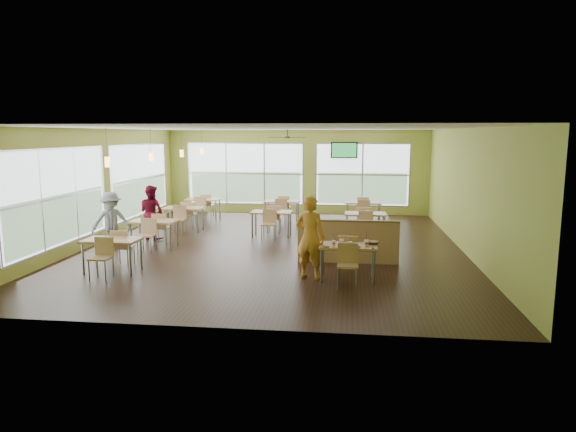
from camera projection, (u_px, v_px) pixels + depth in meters
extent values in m
plane|color=black|center=(274.00, 247.00, 14.03)|extent=(12.00, 12.00, 0.00)
plane|color=white|center=(274.00, 128.00, 13.53)|extent=(12.00, 12.00, 0.00)
cube|color=#A8A744|center=(297.00, 172.00, 19.66)|extent=(10.00, 0.04, 3.20)
cube|color=#A8A744|center=(218.00, 229.00, 7.90)|extent=(10.00, 0.04, 3.20)
cube|color=#A8A744|center=(98.00, 186.00, 14.36)|extent=(0.04, 12.00, 3.20)
cube|color=#A8A744|center=(466.00, 191.00, 13.20)|extent=(0.04, 12.00, 3.20)
cube|color=white|center=(59.00, 198.00, 12.41)|extent=(0.02, 4.50, 2.35)
cube|color=white|center=(141.00, 180.00, 17.31)|extent=(0.02, 4.50, 2.35)
cube|color=white|center=(245.00, 174.00, 19.89)|extent=(4.50, 0.02, 2.35)
cube|color=white|center=(362.00, 175.00, 19.36)|extent=(3.50, 0.02, 2.35)
cube|color=#B7BABC|center=(109.00, 227.00, 15.04)|extent=(0.04, 9.40, 0.05)
cube|color=#B7BABC|center=(303.00, 205.00, 19.80)|extent=(8.00, 0.04, 0.05)
cube|color=#DCAF76|center=(348.00, 246.00, 10.74)|extent=(1.20, 0.70, 0.04)
cube|color=brown|center=(348.00, 247.00, 10.75)|extent=(1.22, 0.71, 0.01)
cylinder|color=slate|center=(321.00, 266.00, 10.58)|extent=(0.05, 0.05, 0.71)
cylinder|color=slate|center=(374.00, 268.00, 10.45)|extent=(0.05, 0.05, 0.71)
cylinder|color=slate|center=(323.00, 259.00, 11.15)|extent=(0.05, 0.05, 0.71)
cylinder|color=slate|center=(373.00, 261.00, 11.02)|extent=(0.05, 0.05, 0.71)
cube|color=#DCAF76|center=(348.00, 253.00, 11.33)|extent=(0.42, 0.42, 0.04)
cube|color=#DCAF76|center=(348.00, 241.00, 11.48)|extent=(0.42, 0.04, 0.40)
cube|color=#DCAF76|center=(348.00, 265.00, 10.25)|extent=(0.42, 0.42, 0.04)
cube|color=#DCAF76|center=(348.00, 257.00, 10.03)|extent=(0.42, 0.04, 0.40)
cube|color=#DCAF76|center=(348.00, 242.00, 12.20)|extent=(2.40, 0.12, 1.00)
cube|color=brown|center=(348.00, 221.00, 12.12)|extent=(2.40, 0.14, 0.04)
cube|color=#DCAF76|center=(112.00, 240.00, 11.35)|extent=(1.20, 0.70, 0.04)
cube|color=brown|center=(112.00, 241.00, 11.35)|extent=(1.22, 0.71, 0.01)
cylinder|color=slate|center=(83.00, 259.00, 11.18)|extent=(0.05, 0.05, 0.71)
cylinder|color=slate|center=(130.00, 260.00, 11.06)|extent=(0.05, 0.05, 0.71)
cylinder|color=slate|center=(96.00, 253.00, 11.75)|extent=(0.05, 0.05, 0.71)
cylinder|color=slate|center=(141.00, 254.00, 11.63)|extent=(0.05, 0.05, 0.71)
cube|color=#DCAF76|center=(123.00, 247.00, 11.93)|extent=(0.42, 0.42, 0.04)
cube|color=#DCAF76|center=(126.00, 236.00, 12.08)|extent=(0.42, 0.04, 0.40)
cube|color=#DCAF76|center=(101.00, 258.00, 10.85)|extent=(0.42, 0.42, 0.04)
cube|color=#DCAF76|center=(96.00, 250.00, 10.63)|extent=(0.42, 0.04, 0.40)
cube|color=#DCAF76|center=(154.00, 221.00, 13.80)|extent=(1.20, 0.70, 0.04)
cube|color=brown|center=(154.00, 222.00, 13.80)|extent=(1.22, 0.71, 0.01)
cylinder|color=slate|center=(131.00, 236.00, 13.64)|extent=(0.05, 0.05, 0.71)
cylinder|color=slate|center=(170.00, 237.00, 13.51)|extent=(0.05, 0.05, 0.71)
cylinder|color=slate|center=(140.00, 232.00, 14.20)|extent=(0.05, 0.05, 0.71)
cylinder|color=slate|center=(177.00, 233.00, 14.08)|extent=(0.05, 0.05, 0.71)
cube|color=#DCAF76|center=(162.00, 228.00, 14.38)|extent=(0.42, 0.42, 0.04)
cube|color=#DCAF76|center=(164.00, 219.00, 14.53)|extent=(0.42, 0.04, 0.40)
cube|color=#DCAF76|center=(147.00, 235.00, 13.30)|extent=(0.42, 0.42, 0.04)
cube|color=#DCAF76|center=(143.00, 228.00, 13.08)|extent=(0.42, 0.04, 0.40)
cube|color=#DCAF76|center=(184.00, 208.00, 16.25)|extent=(1.20, 0.70, 0.04)
cube|color=brown|center=(184.00, 209.00, 16.25)|extent=(1.22, 0.71, 0.01)
cylinder|color=slate|center=(164.00, 221.00, 16.09)|extent=(0.05, 0.05, 0.71)
cylinder|color=slate|center=(198.00, 222.00, 15.96)|extent=(0.05, 0.05, 0.71)
cylinder|color=slate|center=(171.00, 218.00, 16.66)|extent=(0.05, 0.05, 0.71)
cylinder|color=slate|center=(203.00, 218.00, 16.53)|extent=(0.05, 0.05, 0.71)
cube|color=#DCAF76|center=(189.00, 214.00, 16.83)|extent=(0.42, 0.42, 0.04)
cube|color=#DCAF76|center=(191.00, 207.00, 16.98)|extent=(0.42, 0.04, 0.40)
cube|color=#DCAF76|center=(178.00, 220.00, 15.75)|extent=(0.42, 0.42, 0.04)
cube|color=#DCAF76|center=(176.00, 213.00, 15.53)|extent=(0.42, 0.04, 0.40)
cube|color=#DCAF76|center=(203.00, 199.00, 18.41)|extent=(1.20, 0.70, 0.04)
cube|color=brown|center=(203.00, 200.00, 18.41)|extent=(1.22, 0.71, 0.01)
cylinder|color=slate|center=(186.00, 211.00, 18.24)|extent=(0.05, 0.05, 0.71)
cylinder|color=slate|center=(216.00, 211.00, 18.12)|extent=(0.05, 0.05, 0.71)
cylinder|color=slate|center=(191.00, 208.00, 18.81)|extent=(0.05, 0.05, 0.71)
cylinder|color=slate|center=(220.00, 209.00, 18.69)|extent=(0.05, 0.05, 0.71)
cube|color=#DCAF76|center=(207.00, 205.00, 18.99)|extent=(0.42, 0.42, 0.04)
cube|color=#DCAF76|center=(209.00, 198.00, 19.14)|extent=(0.42, 0.04, 0.40)
cube|color=#DCAF76|center=(199.00, 209.00, 17.91)|extent=(0.42, 0.42, 0.04)
cube|color=#DCAF76|center=(197.00, 204.00, 17.69)|extent=(0.42, 0.04, 0.40)
cube|color=#DCAF76|center=(272.00, 212.00, 15.42)|extent=(1.20, 0.70, 0.04)
cube|color=brown|center=(272.00, 213.00, 15.43)|extent=(1.22, 0.71, 0.01)
cylinder|color=slate|center=(252.00, 226.00, 15.26)|extent=(0.05, 0.05, 0.71)
cylinder|color=slate|center=(288.00, 226.00, 15.13)|extent=(0.05, 0.05, 0.71)
cylinder|color=slate|center=(256.00, 222.00, 15.83)|extent=(0.05, 0.05, 0.71)
cylinder|color=slate|center=(290.00, 223.00, 15.70)|extent=(0.05, 0.05, 0.71)
cube|color=#DCAF76|center=(274.00, 218.00, 16.01)|extent=(0.42, 0.42, 0.04)
cube|color=#DCAF76|center=(275.00, 210.00, 16.16)|extent=(0.42, 0.04, 0.40)
cube|color=#DCAF76|center=(269.00, 224.00, 14.93)|extent=(0.42, 0.42, 0.04)
cube|color=#DCAF76|center=(268.00, 218.00, 14.71)|extent=(0.42, 0.04, 0.40)
cube|color=#DCAF76|center=(282.00, 201.00, 17.87)|extent=(1.20, 0.70, 0.04)
cube|color=brown|center=(282.00, 202.00, 17.88)|extent=(1.22, 0.71, 0.01)
cylinder|color=slate|center=(266.00, 213.00, 17.71)|extent=(0.05, 0.05, 0.71)
cylinder|color=slate|center=(297.00, 213.00, 17.59)|extent=(0.05, 0.05, 0.71)
cylinder|color=slate|center=(268.00, 210.00, 18.28)|extent=(0.05, 0.05, 0.71)
cylinder|color=slate|center=(298.00, 211.00, 18.15)|extent=(0.05, 0.05, 0.71)
cube|color=#DCAF76|center=(284.00, 207.00, 18.46)|extent=(0.42, 0.42, 0.04)
cube|color=#DCAF76|center=(285.00, 200.00, 18.61)|extent=(0.42, 0.04, 0.40)
cube|color=#DCAF76|center=(280.00, 212.00, 17.38)|extent=(0.42, 0.42, 0.04)
cube|color=#DCAF76|center=(279.00, 206.00, 17.16)|extent=(0.42, 0.04, 0.40)
cube|color=#DCAF76|center=(366.00, 214.00, 15.10)|extent=(1.20, 0.70, 0.04)
cube|color=brown|center=(365.00, 214.00, 15.10)|extent=(1.22, 0.71, 0.01)
cylinder|color=slate|center=(347.00, 228.00, 14.93)|extent=(0.05, 0.05, 0.71)
cylinder|color=slate|center=(384.00, 228.00, 14.81)|extent=(0.05, 0.05, 0.71)
cylinder|color=slate|center=(347.00, 224.00, 15.50)|extent=(0.05, 0.05, 0.71)
cylinder|color=slate|center=(383.00, 225.00, 15.38)|extent=(0.05, 0.05, 0.71)
cube|color=#DCAF76|center=(365.00, 220.00, 15.68)|extent=(0.42, 0.42, 0.04)
cube|color=#DCAF76|center=(365.00, 212.00, 15.83)|extent=(0.42, 0.04, 0.40)
cube|color=#DCAF76|center=(366.00, 226.00, 14.60)|extent=(0.42, 0.42, 0.04)
cube|color=#DCAF76|center=(366.00, 220.00, 14.38)|extent=(0.42, 0.04, 0.40)
cube|color=#DCAF76|center=(363.00, 203.00, 17.55)|extent=(1.20, 0.70, 0.04)
cube|color=brown|center=(363.00, 203.00, 17.55)|extent=(1.22, 0.71, 0.01)
cylinder|color=slate|center=(347.00, 214.00, 17.39)|extent=(0.05, 0.05, 0.71)
cylinder|color=slate|center=(379.00, 215.00, 17.26)|extent=(0.05, 0.05, 0.71)
cylinder|color=slate|center=(347.00, 212.00, 17.95)|extent=(0.05, 0.05, 0.71)
cylinder|color=slate|center=(378.00, 212.00, 17.83)|extent=(0.05, 0.05, 0.71)
cube|color=#DCAF76|center=(363.00, 208.00, 18.13)|extent=(0.42, 0.42, 0.04)
cube|color=#DCAF76|center=(363.00, 201.00, 18.28)|extent=(0.42, 0.04, 0.40)
cube|color=#DCAF76|center=(364.00, 213.00, 17.05)|extent=(0.42, 0.42, 0.04)
cube|color=#DCAF76|center=(364.00, 207.00, 16.83)|extent=(0.42, 0.04, 0.40)
cylinder|color=#2D2119|center=(106.00, 143.00, 11.01)|extent=(0.01, 0.01, 0.70)
cylinder|color=#F6AF51|center=(107.00, 162.00, 11.08)|extent=(0.11, 0.11, 0.22)
cylinder|color=#2D2119|center=(151.00, 142.00, 13.46)|extent=(0.01, 0.01, 0.70)
cylinder|color=#F6AF51|center=(151.00, 157.00, 13.53)|extent=(0.11, 0.11, 0.22)
cylinder|color=#2D2119|center=(181.00, 140.00, 15.91)|extent=(0.01, 0.01, 0.70)
cylinder|color=#F6AF51|center=(182.00, 153.00, 15.98)|extent=(0.11, 0.11, 0.22)
cylinder|color=#2D2119|center=(201.00, 140.00, 18.07)|extent=(0.01, 0.01, 0.70)
cylinder|color=#F6AF51|center=(202.00, 151.00, 18.14)|extent=(0.11, 0.11, 0.22)
cylinder|color=#2D2119|center=(287.00, 133.00, 16.49)|extent=(0.03, 0.03, 0.24)
cylinder|color=#2D2119|center=(287.00, 137.00, 16.51)|extent=(0.16, 0.16, 0.06)
cube|color=#2D2119|center=(298.00, 137.00, 16.47)|extent=(0.55, 0.10, 0.01)
cube|color=#2D2119|center=(289.00, 137.00, 16.85)|extent=(0.10, 0.55, 0.01)
cube|color=#2D2119|center=(277.00, 137.00, 16.55)|extent=(0.55, 0.10, 0.01)
cube|color=#2D2119|center=(286.00, 137.00, 16.17)|extent=(0.10, 0.55, 0.01)
cube|color=black|center=(344.00, 150.00, 19.22)|extent=(1.00, 0.06, 0.60)
cube|color=green|center=(344.00, 150.00, 19.19)|extent=(0.90, 0.01, 0.52)
imported|color=#DC5718|center=(310.00, 237.00, 10.81)|extent=(0.75, 0.60, 1.78)
imported|color=#5D0B1D|center=(151.00, 212.00, 14.92)|extent=(0.95, 0.86, 1.59)
imported|color=slate|center=(111.00, 221.00, 13.46)|extent=(1.15, 0.93, 1.56)
cone|color=white|center=(334.00, 244.00, 10.62)|extent=(0.08, 0.08, 0.11)
cylinder|color=red|center=(334.00, 243.00, 10.62)|extent=(0.08, 0.08, 0.03)
cylinder|color=white|center=(334.00, 241.00, 10.61)|extent=(0.09, 0.09, 0.01)
cylinder|color=#2492D5|center=(334.00, 236.00, 10.59)|extent=(0.03, 0.05, 0.20)
cone|color=white|center=(342.00, 243.00, 10.65)|extent=(0.09, 0.09, 0.12)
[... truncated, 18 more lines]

